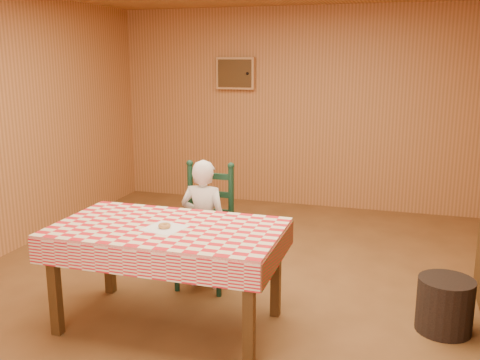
% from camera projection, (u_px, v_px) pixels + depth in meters
% --- Properties ---
extents(ground, '(6.00, 6.00, 0.00)m').
position_uv_depth(ground, '(233.00, 294.00, 4.51)').
color(ground, brown).
rests_on(ground, ground).
extents(cabin_walls, '(5.10, 6.05, 2.65)m').
position_uv_depth(cabin_walls, '(251.00, 73.00, 4.60)').
color(cabin_walls, '#B97842').
rests_on(cabin_walls, ground).
extents(dining_table, '(1.66, 0.96, 0.77)m').
position_uv_depth(dining_table, '(168.00, 237.00, 3.86)').
color(dining_table, '#4A2F13').
rests_on(dining_table, ground).
extents(ladder_chair, '(0.44, 0.40, 1.08)m').
position_uv_depth(ladder_chair, '(206.00, 229.00, 4.64)').
color(ladder_chair, black).
rests_on(ladder_chair, ground).
extents(seated_child, '(0.41, 0.27, 1.12)m').
position_uv_depth(seated_child, '(204.00, 224.00, 4.57)').
color(seated_child, silver).
rests_on(seated_child, ground).
extents(napkin, '(0.31, 0.31, 0.00)m').
position_uv_depth(napkin, '(165.00, 228.00, 3.80)').
color(napkin, white).
rests_on(napkin, dining_table).
extents(donut, '(0.11, 0.11, 0.03)m').
position_uv_depth(donut, '(164.00, 226.00, 3.79)').
color(donut, '#BD8444').
rests_on(donut, napkin).
extents(storage_bin, '(0.51, 0.51, 0.40)m').
position_uv_depth(storage_bin, '(445.00, 305.00, 3.88)').
color(storage_bin, black).
rests_on(storage_bin, ground).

